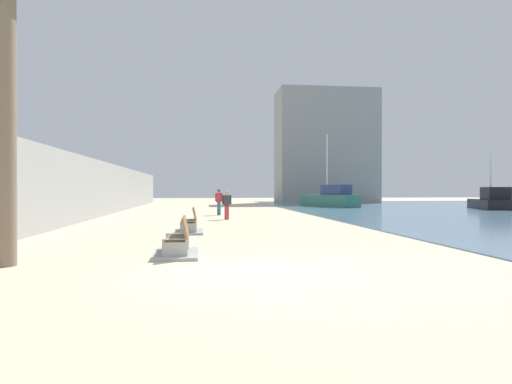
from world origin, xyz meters
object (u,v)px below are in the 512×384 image
object	(u,v)px
palm_tree	(4,10)
bench_far	(189,227)
boat_far_right	(331,198)
person_walking	(227,203)
person_standing	(219,200)
boat_distant	(493,201)
bench_near	(177,246)

from	to	relation	value
palm_tree	bench_far	bearing A→B (deg)	61.98
bench_far	boat_far_right	xyz separation A→B (m)	(12.51, 23.73, 0.59)
person_walking	person_standing	size ratio (longest dim) A/B	0.94
palm_tree	boat_distant	size ratio (longest dim) A/B	1.21
bench_far	boat_distant	size ratio (longest dim) A/B	0.33
bench_near	boat_distant	bearing A→B (deg)	43.65
person_walking	palm_tree	bearing A→B (deg)	-111.19
bench_far	boat_far_right	world-z (taller)	boat_far_right
palm_tree	boat_distant	xyz separation A→B (m)	(28.41, 24.76, -4.90)
bench_far	boat_distant	world-z (taller)	boat_distant
bench_far	person_standing	size ratio (longest dim) A/B	1.24
palm_tree	boat_far_right	bearing A→B (deg)	62.15
person_walking	boat_far_right	world-z (taller)	boat_far_right
bench_near	person_standing	xyz separation A→B (m)	(1.78, 17.92, 0.76)
palm_tree	bench_near	size ratio (longest dim) A/B	3.63
person_standing	boat_far_right	distance (m)	16.10
bench_near	boat_distant	distance (m)	34.17
person_walking	boat_distant	world-z (taller)	boat_distant
palm_tree	person_walking	bearing A→B (deg)	68.81
bench_near	bench_far	world-z (taller)	same
bench_near	boat_distant	xyz separation A→B (m)	(24.73, 23.58, 0.47)
person_standing	boat_distant	distance (m)	23.63
palm_tree	boat_far_right	size ratio (longest dim) A/B	1.12
palm_tree	bench_near	distance (m)	6.61
bench_near	person_walking	world-z (taller)	person_walking
person_standing	person_walking	bearing A→B (deg)	-86.62
palm_tree	person_standing	distance (m)	20.38
bench_near	bench_far	xyz separation A→B (m)	(0.16, 6.05, 0.00)
palm_tree	bench_far	distance (m)	9.79
person_walking	boat_far_right	size ratio (longest dim) A/B	0.23
boat_far_right	bench_near	bearing A→B (deg)	-113.05
person_walking	person_standing	xyz separation A→B (m)	(-0.26, 4.34, 0.07)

